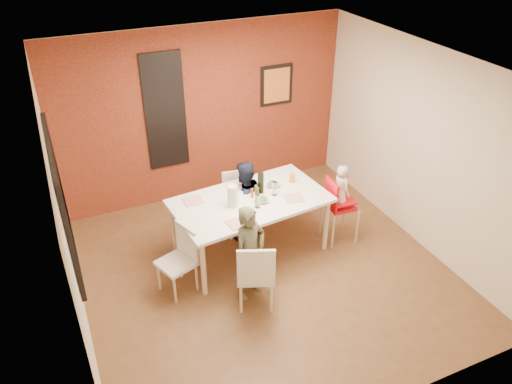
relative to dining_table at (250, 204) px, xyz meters
name	(u,v)px	position (x,y,z in m)	size (l,w,h in m)	color
ground	(265,271)	(0.00, -0.48, -0.76)	(4.50, 4.50, 0.00)	brown
ceiling	(268,69)	(0.00, -0.48, 1.94)	(4.50, 4.50, 0.02)	white
wall_back	(204,114)	(0.00, 1.77, 0.59)	(4.50, 0.02, 2.70)	beige
wall_front	(383,309)	(0.00, -2.73, 0.59)	(4.50, 0.02, 2.70)	beige
wall_left	(65,228)	(-2.25, -0.48, 0.59)	(0.02, 4.50, 2.70)	beige
wall_right	(420,148)	(2.25, -0.48, 0.59)	(0.02, 4.50, 2.70)	beige
brick_accent_wall	(204,115)	(0.00, 1.75, 0.59)	(4.50, 0.02, 2.70)	maroon
picture_window_frame	(62,201)	(-2.22, -0.28, 0.79)	(0.05, 1.70, 1.30)	black
picture_window_pane	(64,201)	(-2.21, -0.28, 0.79)	(0.02, 1.55, 1.15)	black
glassblock_strip	(165,112)	(-0.60, 1.73, 0.74)	(0.55, 0.03, 1.70)	#B3BCC3
glassblock_surround	(165,112)	(-0.60, 1.73, 0.74)	(0.60, 0.03, 1.76)	black
art_print_frame	(276,85)	(1.20, 1.73, 0.89)	(0.54, 0.03, 0.64)	black
art_print_canvas	(277,85)	(1.20, 1.71, 0.89)	(0.44, 0.01, 0.54)	orange
dining_table	(250,204)	(0.00, 0.00, 0.00)	(2.10, 1.31, 0.83)	white
chair_near	(256,273)	(-0.37, -1.01, -0.24)	(0.56, 0.56, 0.93)	white
chair_far	(239,199)	(0.06, 0.57, -0.26)	(0.48, 0.48, 0.90)	silver
chair_left	(181,256)	(-1.06, -0.32, -0.27)	(0.52, 0.52, 0.87)	white
high_chair	(338,204)	(1.21, -0.23, -0.18)	(0.43, 0.43, 0.97)	red
child_near	(250,253)	(-0.34, -0.77, -0.14)	(0.45, 0.30, 1.24)	#51503A
child_far	(244,201)	(0.05, 0.33, -0.16)	(0.58, 0.45, 1.19)	black
toddler	(341,186)	(1.23, -0.23, 0.11)	(0.29, 0.19, 0.60)	silver
plate_near_left	(237,223)	(-0.36, -0.44, 0.08)	(0.23, 0.23, 0.01)	white
plate_far_mid	(246,187)	(0.08, 0.31, 0.08)	(0.22, 0.22, 0.01)	white
plate_near_right	(294,198)	(0.53, -0.20, 0.08)	(0.23, 0.23, 0.01)	white
plate_far_left	(193,201)	(-0.69, 0.26, 0.08)	(0.24, 0.24, 0.01)	white
salad_bowl_a	(262,200)	(0.12, -0.10, 0.10)	(0.20, 0.20, 0.05)	white
salad_bowl_b	(273,184)	(0.42, 0.20, 0.10)	(0.20, 0.20, 0.05)	white
wine_bottle	(261,183)	(0.19, 0.09, 0.23)	(0.08, 0.08, 0.30)	black
wine_glass_a	(257,201)	(0.01, -0.21, 0.17)	(0.07, 0.07, 0.19)	silver
wine_glass_b	(274,188)	(0.33, -0.02, 0.17)	(0.07, 0.07, 0.20)	silver
paper_towel_roll	(233,196)	(-0.26, -0.05, 0.22)	(0.13, 0.13, 0.29)	silver
condiment_red	(252,193)	(0.04, 0.04, 0.14)	(0.03, 0.03, 0.13)	red
condiment_green	(256,190)	(0.11, 0.07, 0.15)	(0.04, 0.04, 0.15)	#316F25
condiment_brown	(258,192)	(0.11, 0.02, 0.14)	(0.04, 0.04, 0.14)	brown
sippy_cup	(292,178)	(0.70, 0.18, 0.13)	(0.07, 0.07, 0.12)	orange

